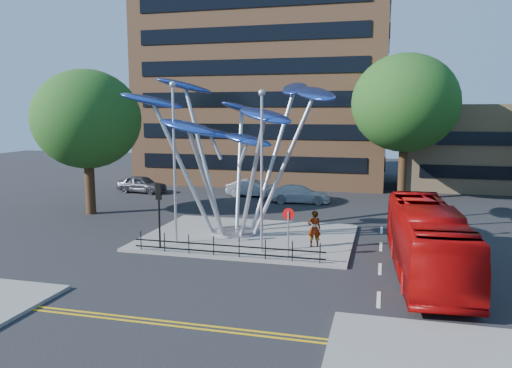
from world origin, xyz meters
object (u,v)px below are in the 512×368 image
(pedestrian, at_px, (314,229))
(street_lamp_left, at_px, (174,149))
(street_lamp_right, at_px, (262,157))
(parked_car_right, at_px, (299,194))
(tree_left, at_px, (87,119))
(traffic_light_island, at_px, (159,202))
(no_entry_sign_island, at_px, (288,224))
(red_bus, at_px, (426,240))
(leaf_sculpture, at_px, (234,120))
(parked_car_left, at_px, (142,184))
(parked_car_mid, at_px, (252,188))
(tree_right, at_px, (405,103))

(pedestrian, bearing_deg, street_lamp_left, -7.26)
(street_lamp_right, height_order, parked_car_right, street_lamp_right)
(tree_left, bearing_deg, traffic_light_island, -39.81)
(pedestrian, bearing_deg, parked_car_right, -93.08)
(street_lamp_left, xyz_separation_m, no_entry_sign_island, (6.50, -0.98, -3.54))
(street_lamp_right, relative_size, red_bus, 0.73)
(traffic_light_island, height_order, no_entry_sign_island, traffic_light_island)
(tree_left, distance_m, no_entry_sign_island, 18.35)
(street_lamp_right, distance_m, red_bus, 8.81)
(leaf_sculpture, relative_size, no_entry_sign_island, 5.19)
(no_entry_sign_island, bearing_deg, pedestrian, 64.79)
(tree_left, height_order, red_bus, tree_left)
(leaf_sculpture, distance_m, street_lamp_left, 4.28)
(tree_left, relative_size, street_lamp_left, 1.17)
(pedestrian, height_order, parked_car_right, pedestrian)
(pedestrian, xyz_separation_m, parked_car_right, (-3.09, 13.55, -0.42))
(no_entry_sign_island, bearing_deg, parked_car_left, 134.70)
(pedestrian, bearing_deg, street_lamp_right, 17.36)
(leaf_sculpture, bearing_deg, traffic_light_island, -125.04)
(tree_left, relative_size, traffic_light_island, 3.01)
(traffic_light_island, distance_m, parked_car_right, 16.55)
(street_lamp_left, bearing_deg, red_bus, -7.14)
(traffic_light_island, distance_m, parked_car_mid, 17.68)
(tree_left, xyz_separation_m, pedestrian, (17.00, -5.36, -5.66))
(pedestrian, height_order, parked_car_mid, pedestrian)
(traffic_light_island, xyz_separation_m, no_entry_sign_island, (7.00, 0.02, -0.80))
(tree_right, relative_size, street_lamp_left, 1.38)
(leaf_sculpture, height_order, street_lamp_right, leaf_sculpture)
(pedestrian, xyz_separation_m, parked_car_left, (-17.91, 14.96, -0.35))
(no_entry_sign_island, bearing_deg, tree_right, 72.88)
(pedestrian, bearing_deg, parked_car_mid, -79.73)
(street_lamp_right, distance_m, pedestrian, 4.96)
(no_entry_sign_island, xyz_separation_m, pedestrian, (1.00, 2.12, -0.68))
(traffic_light_island, height_order, parked_car_mid, traffic_light_island)
(traffic_light_island, xyz_separation_m, red_bus, (13.50, -0.63, -1.04))
(tree_right, xyz_separation_m, no_entry_sign_island, (-6.00, -19.48, -6.22))
(tree_right, xyz_separation_m, parked_car_mid, (-12.59, -1.93, -7.31))
(leaf_sculpture, bearing_deg, street_lamp_right, -55.09)
(street_lamp_left, bearing_deg, leaf_sculpture, 52.60)
(street_lamp_left, height_order, pedestrian, street_lamp_left)
(tree_right, distance_m, no_entry_sign_island, 21.31)
(parked_car_left, bearing_deg, street_lamp_right, -129.55)
(parked_car_mid, distance_m, parked_car_right, 4.88)
(parked_car_right, bearing_deg, pedestrian, -172.23)
(leaf_sculpture, bearing_deg, tree_right, 56.69)
(red_bus, bearing_deg, street_lamp_left, 169.09)
(red_bus, bearing_deg, pedestrian, 149.52)
(street_lamp_left, distance_m, no_entry_sign_island, 7.47)
(tree_right, bearing_deg, red_bus, -88.58)
(leaf_sculpture, bearing_deg, parked_car_right, 80.23)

